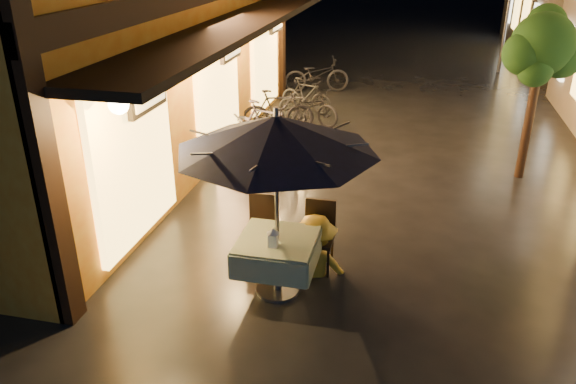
% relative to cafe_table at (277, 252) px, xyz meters
% --- Properties ---
extents(ground, '(90.00, 90.00, 0.00)m').
position_rel_cafe_table_xyz_m(ground, '(1.19, 0.26, -0.59)').
color(ground, black).
rests_on(ground, ground).
extents(street_tree, '(1.43, 1.20, 3.15)m').
position_rel_cafe_table_xyz_m(street_tree, '(3.61, 4.77, 1.83)').
color(street_tree, black).
rests_on(street_tree, ground).
extents(cafe_table, '(0.99, 0.99, 0.78)m').
position_rel_cafe_table_xyz_m(cafe_table, '(0.00, 0.00, 0.00)').
color(cafe_table, '#59595E').
rests_on(cafe_table, ground).
extents(patio_umbrella, '(2.42, 2.42, 2.46)m').
position_rel_cafe_table_xyz_m(patio_umbrella, '(-0.00, 0.00, 1.56)').
color(patio_umbrella, '#59595E').
rests_on(patio_umbrella, ground).
extents(cafe_chair_left, '(0.42, 0.42, 0.97)m').
position_rel_cafe_table_xyz_m(cafe_chair_left, '(-0.40, 0.74, -0.05)').
color(cafe_chair_left, black).
rests_on(cafe_chair_left, ground).
extents(cafe_chair_right, '(0.42, 0.42, 0.97)m').
position_rel_cafe_table_xyz_m(cafe_chair_right, '(0.40, 0.74, -0.05)').
color(cafe_chair_right, black).
rests_on(cafe_chair_right, ground).
extents(table_lantern, '(0.16, 0.16, 0.25)m').
position_rel_cafe_table_xyz_m(table_lantern, '(-0.00, -0.20, 0.33)').
color(table_lantern, white).
rests_on(table_lantern, cafe_table).
extents(person_orange, '(0.78, 0.67, 1.40)m').
position_rel_cafe_table_xyz_m(person_orange, '(-0.38, 0.54, 0.12)').
color(person_orange, '#CA3300').
rests_on(person_orange, ground).
extents(person_yellow, '(1.16, 0.83, 1.63)m').
position_rel_cafe_table_xyz_m(person_yellow, '(0.37, 0.59, 0.23)').
color(person_yellow, gold).
rests_on(person_yellow, ground).
extents(bicycle_0, '(1.96, 0.97, 0.98)m').
position_rel_cafe_table_xyz_m(bicycle_0, '(-1.40, 3.77, -0.09)').
color(bicycle_0, black).
rests_on(bicycle_0, ground).
extents(bicycle_1, '(1.88, 1.03, 1.09)m').
position_rel_cafe_table_xyz_m(bicycle_1, '(-1.50, 5.02, -0.04)').
color(bicycle_1, black).
rests_on(bicycle_1, ground).
extents(bicycle_2, '(1.62, 0.59, 0.85)m').
position_rel_cafe_table_xyz_m(bicycle_2, '(-1.13, 5.32, -0.16)').
color(bicycle_2, black).
rests_on(bicycle_2, ground).
extents(bicycle_3, '(1.75, 0.99, 1.02)m').
position_rel_cafe_table_xyz_m(bicycle_3, '(-1.57, 6.34, -0.08)').
color(bicycle_3, black).
rests_on(bicycle_3, ground).
extents(bicycle_4, '(1.78, 1.13, 0.88)m').
position_rel_cafe_table_xyz_m(bicycle_4, '(-1.00, 7.12, -0.15)').
color(bicycle_4, black).
rests_on(bicycle_4, ground).
extents(bicycle_5, '(1.53, 0.89, 0.88)m').
position_rel_cafe_table_xyz_m(bicycle_5, '(-1.25, 8.09, -0.14)').
color(bicycle_5, black).
rests_on(bicycle_5, ground).
extents(bicycle_6, '(2.01, 1.22, 1.00)m').
position_rel_cafe_table_xyz_m(bicycle_6, '(-1.37, 10.26, -0.09)').
color(bicycle_6, black).
rests_on(bicycle_6, ground).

